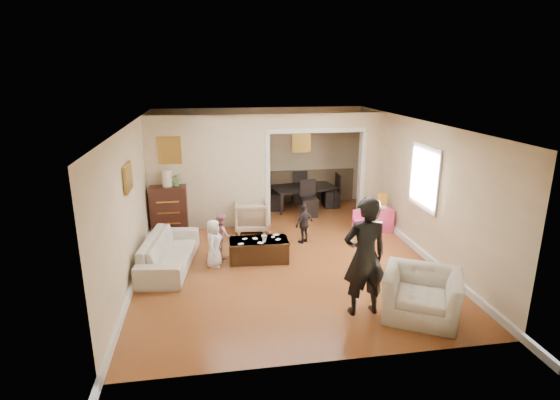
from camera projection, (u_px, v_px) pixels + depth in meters
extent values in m
plane|color=#A4592A|center=(282.00, 253.00, 8.88)|extent=(7.00, 7.00, 0.00)
cube|color=beige|center=(209.00, 173.00, 10.01)|extent=(2.75, 0.18, 2.60)
cube|color=beige|center=(371.00, 167.00, 10.60)|extent=(0.55, 0.18, 2.60)
cube|color=beige|center=(316.00, 121.00, 10.07)|extent=(2.22, 0.18, 0.35)
cube|color=white|center=(425.00, 177.00, 8.48)|extent=(0.03, 0.95, 1.10)
cube|color=brown|center=(170.00, 150.00, 9.63)|extent=(0.45, 0.03, 0.55)
cube|color=brown|center=(128.00, 178.00, 7.39)|extent=(0.03, 0.55, 0.40)
cube|color=brown|center=(301.00, 141.00, 11.83)|extent=(0.45, 0.03, 0.55)
imported|color=beige|center=(169.00, 252.00, 8.18)|extent=(1.06, 2.12, 0.59)
imported|color=tan|center=(251.00, 216.00, 10.07)|extent=(0.79, 0.81, 0.69)
imported|color=beige|center=(421.00, 295.00, 6.50)|extent=(1.40, 1.35, 0.70)
cube|color=#371410|center=(169.00, 210.00, 9.83)|extent=(0.79, 0.44, 1.09)
cylinder|color=beige|center=(167.00, 178.00, 9.63)|extent=(0.22, 0.22, 0.36)
imported|color=#4F8038|center=(176.00, 179.00, 9.67)|extent=(0.26, 0.23, 0.29)
cube|color=#3C2313|center=(259.00, 250.00, 8.49)|extent=(1.16, 0.64, 0.42)
imported|color=white|center=(264.00, 238.00, 8.38)|extent=(0.12, 0.12, 0.10)
cube|color=#F74176|center=(378.00, 219.00, 10.10)|extent=(0.56, 0.56, 0.53)
cube|color=yellow|center=(382.00, 200.00, 10.10)|extent=(0.20, 0.07, 0.30)
cylinder|color=#28CCC0|center=(375.00, 207.00, 9.95)|extent=(0.08, 0.08, 0.08)
cube|color=red|center=(371.00, 205.00, 10.11)|extent=(0.10, 0.08, 0.05)
imported|color=silver|center=(383.00, 208.00, 9.91)|extent=(0.22, 0.22, 0.05)
imported|color=black|center=(304.00, 198.00, 11.69)|extent=(1.80, 1.21, 0.59)
imported|color=black|center=(365.00, 257.00, 6.44)|extent=(0.70, 0.49, 1.82)
imported|color=white|center=(214.00, 243.00, 8.15)|extent=(0.39, 0.50, 0.91)
imported|color=#C77C82|center=(221.00, 235.00, 8.60)|extent=(0.44, 0.51, 0.89)
imported|color=black|center=(304.00, 224.00, 9.30)|extent=(0.52, 0.46, 0.85)
cube|color=white|center=(261.00, 243.00, 8.27)|extent=(0.14, 0.14, 0.00)
cube|color=white|center=(273.00, 237.00, 8.56)|extent=(0.08, 0.09, 0.00)
cube|color=white|center=(255.00, 238.00, 8.49)|extent=(0.11, 0.12, 0.00)
cube|color=white|center=(264.00, 241.00, 8.35)|extent=(0.07, 0.08, 0.00)
cube|color=white|center=(276.00, 235.00, 8.68)|extent=(0.12, 0.11, 0.00)
cube|color=white|center=(278.00, 239.00, 8.44)|extent=(0.12, 0.12, 0.00)
cube|color=white|center=(245.00, 239.00, 8.47)|extent=(0.11, 0.11, 0.00)
cube|color=white|center=(241.00, 244.00, 8.22)|extent=(0.13, 0.12, 0.00)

